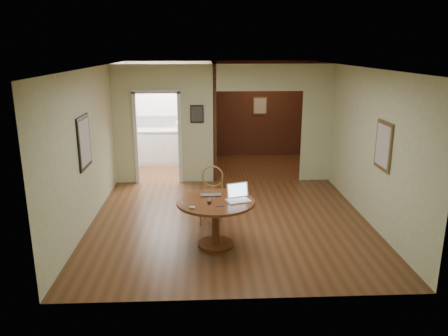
{
  "coord_description": "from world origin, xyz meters",
  "views": [
    {
      "loc": [
        -0.46,
        -7.33,
        3.05
      ],
      "look_at": [
        -0.12,
        -0.2,
        1.07
      ],
      "focal_mm": 35.0,
      "sensor_mm": 36.0,
      "label": 1
    }
  ],
  "objects_px": {
    "open_laptop": "(238,196)",
    "chair": "(212,192)",
    "closed_laptop": "(211,196)",
    "dining_table": "(216,213)"
  },
  "relations": [
    {
      "from": "open_laptop",
      "to": "closed_laptop",
      "type": "bearing_deg",
      "value": 141.37
    },
    {
      "from": "dining_table",
      "to": "open_laptop",
      "type": "xyz_separation_m",
      "value": [
        0.35,
        0.03,
        0.26
      ]
    },
    {
      "from": "open_laptop",
      "to": "closed_laptop",
      "type": "height_order",
      "value": "open_laptop"
    },
    {
      "from": "chair",
      "to": "open_laptop",
      "type": "bearing_deg",
      "value": -54.14
    },
    {
      "from": "chair",
      "to": "dining_table",
      "type": "bearing_deg",
      "value": -73.76
    },
    {
      "from": "dining_table",
      "to": "closed_laptop",
      "type": "xyz_separation_m",
      "value": [
        -0.07,
        0.19,
        0.21
      ]
    },
    {
      "from": "dining_table",
      "to": "open_laptop",
      "type": "distance_m",
      "value": 0.44
    },
    {
      "from": "dining_table",
      "to": "closed_laptop",
      "type": "relative_size",
      "value": 3.65
    },
    {
      "from": "chair",
      "to": "closed_laptop",
      "type": "height_order",
      "value": "chair"
    },
    {
      "from": "open_laptop",
      "to": "chair",
      "type": "bearing_deg",
      "value": 93.86
    }
  ]
}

